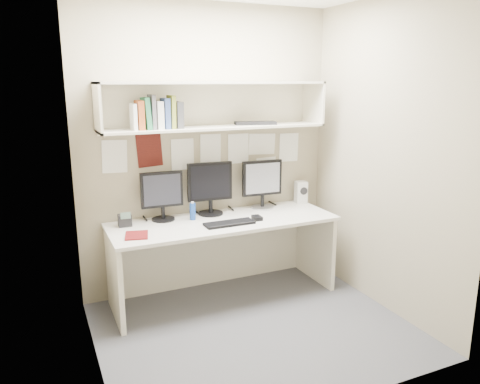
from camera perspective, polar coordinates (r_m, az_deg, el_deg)
name	(u,v)px	position (r m, az deg, el deg)	size (l,w,h in m)	color
floor	(255,329)	(3.88, 1.83, -16.36)	(2.40, 2.00, 0.01)	#46464B
wall_back	(208,150)	(4.33, -3.88, 5.08)	(2.40, 0.02, 2.60)	gray
wall_front	(338,200)	(2.59, 11.83, -0.90)	(2.40, 0.02, 2.60)	gray
wall_left	(85,183)	(3.10, -18.34, 1.05)	(0.02, 2.00, 2.60)	gray
wall_right	(385,158)	(4.09, 17.28, 4.01)	(0.02, 2.00, 2.60)	gray
desk	(224,258)	(4.26, -2.01, -8.09)	(2.00, 0.70, 0.73)	silver
overhead_hutch	(213,105)	(4.16, -3.28, 10.56)	(2.00, 0.38, 0.40)	silver
pinned_papers	(209,156)	(4.33, -3.84, 4.41)	(1.92, 0.01, 0.48)	white
monitor_left	(162,194)	(4.13, -9.49, -0.20)	(0.37, 0.20, 0.43)	black
monitor_center	(210,186)	(4.26, -3.67, 0.69)	(0.41, 0.23, 0.48)	black
monitor_right	(262,182)	(4.47, 2.72, 1.20)	(0.40, 0.22, 0.46)	#A5A5AA
keyboard	(229,223)	(4.00, -1.31, -3.84)	(0.43, 0.15, 0.02)	black
mouse	(257,218)	(4.14, 2.09, -3.17)	(0.07, 0.11, 0.03)	black
speaker	(301,192)	(4.73, 7.42, 0.01)	(0.13, 0.13, 0.22)	silver
blue_bottle	(193,211)	(4.14, -5.79, -2.34)	(0.05, 0.05, 0.16)	#153E96
maroon_notebook	(137,235)	(3.80, -12.49, -5.17)	(0.18, 0.21, 0.01)	#621012
desk_phone	(125,220)	(4.06, -13.87, -3.35)	(0.12, 0.11, 0.13)	black
book_stack	(157,114)	(3.93, -10.07, 9.34)	(0.41, 0.17, 0.28)	white
hutch_tray	(255,123)	(4.28, 1.89, 8.41)	(0.37, 0.14, 0.03)	black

